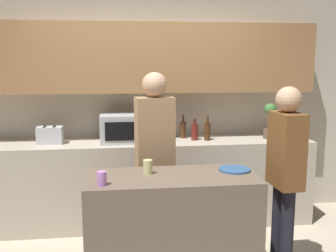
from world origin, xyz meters
TOP-DOWN VIEW (x-y plane):
  - back_wall at (0.00, 1.66)m, footprint 6.40×0.40m
  - back_counter at (0.00, 1.39)m, footprint 3.60×0.62m
  - kitchen_island at (0.10, 0.11)m, footprint 1.33×0.59m
  - microwave at (-0.24, 1.37)m, footprint 0.52×0.39m
  - toaster at (-1.03, 1.38)m, footprint 0.26×0.16m
  - potted_plant at (1.38, 1.38)m, footprint 0.14×0.14m
  - bottle_0 at (0.41, 1.51)m, footprint 0.06×0.06m
  - bottle_1 at (0.52, 1.38)m, footprint 0.08×0.08m
  - bottle_2 at (0.66, 1.35)m, footprint 0.07×0.07m
  - plate_on_island at (0.63, 0.20)m, footprint 0.26×0.26m
  - cup_0 at (-0.08, 0.19)m, footprint 0.07×0.07m
  - cup_1 at (-0.43, -0.06)m, footprint 0.07×0.07m
  - person_left at (1.05, 0.17)m, footprint 0.21×0.35m
  - person_center at (0.02, 0.67)m, footprint 0.36×0.24m

SIDE VIEW (x-z plane):
  - kitchen_island at x=0.10m, z-range 0.00..0.91m
  - back_counter at x=0.00m, z-range 0.00..0.93m
  - plate_on_island at x=0.63m, z-range 0.91..0.93m
  - person_left at x=1.05m, z-range 0.15..1.74m
  - cup_1 at x=-0.43m, z-range 0.91..1.02m
  - cup_0 at x=-0.08m, z-range 0.91..1.03m
  - person_center at x=0.02m, z-range 0.17..1.86m
  - bottle_1 at x=0.52m, z-range 0.90..1.14m
  - toaster at x=-1.03m, z-range 0.93..1.11m
  - bottle_0 at x=0.41m, z-range 0.90..1.16m
  - bottle_2 at x=0.66m, z-range 0.90..1.17m
  - microwave at x=-0.24m, z-range 0.93..1.23m
  - potted_plant at x=1.38m, z-range 0.93..1.33m
  - back_wall at x=0.00m, z-range 0.19..2.89m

